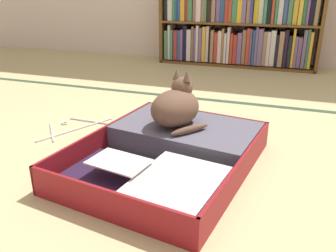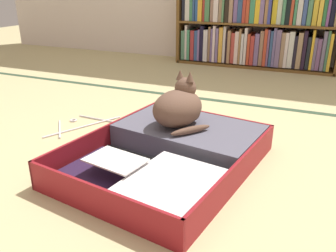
{
  "view_description": "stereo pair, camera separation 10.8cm",
  "coord_description": "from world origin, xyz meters",
  "px_view_note": "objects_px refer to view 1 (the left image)",
  "views": [
    {
      "loc": [
        0.37,
        -1.21,
        0.74
      ],
      "look_at": [
        -0.08,
        0.1,
        0.18
      ],
      "focal_mm": 37.71,
      "sensor_mm": 36.0,
      "label": 1
    },
    {
      "loc": [
        0.47,
        -1.17,
        0.74
      ],
      "look_at": [
        -0.08,
        0.1,
        0.18
      ],
      "focal_mm": 37.71,
      "sensor_mm": 36.0,
      "label": 2
    }
  ],
  "objects_px": {
    "open_suitcase": "(176,151)",
    "black_cat": "(177,107)",
    "clothes_hanger": "(73,127)",
    "bookshelf": "(237,25)"
  },
  "relations": [
    {
      "from": "black_cat",
      "to": "clothes_hanger",
      "type": "height_order",
      "value": "black_cat"
    },
    {
      "from": "black_cat",
      "to": "clothes_hanger",
      "type": "distance_m",
      "value": 0.66
    },
    {
      "from": "open_suitcase",
      "to": "black_cat",
      "type": "relative_size",
      "value": 3.0
    },
    {
      "from": "open_suitcase",
      "to": "clothes_hanger",
      "type": "bearing_deg",
      "value": 164.06
    },
    {
      "from": "open_suitcase",
      "to": "clothes_hanger",
      "type": "xyz_separation_m",
      "value": [
        -0.66,
        0.19,
        -0.05
      ]
    },
    {
      "from": "clothes_hanger",
      "to": "open_suitcase",
      "type": "bearing_deg",
      "value": -15.94
    },
    {
      "from": "bookshelf",
      "to": "clothes_hanger",
      "type": "bearing_deg",
      "value": -106.88
    },
    {
      "from": "bookshelf",
      "to": "clothes_hanger",
      "type": "height_order",
      "value": "bookshelf"
    },
    {
      "from": "bookshelf",
      "to": "black_cat",
      "type": "bearing_deg",
      "value": -88.92
    },
    {
      "from": "open_suitcase",
      "to": "clothes_hanger",
      "type": "relative_size",
      "value": 2.22
    }
  ]
}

